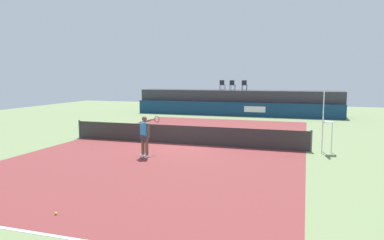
# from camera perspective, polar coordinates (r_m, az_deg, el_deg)

# --- Properties ---
(ground_plane) EXTENTS (48.00, 48.00, 0.00)m
(ground_plane) POSITION_cam_1_polar(r_m,az_deg,el_deg) (21.27, 1.29, -2.38)
(ground_plane) COLOR #6B7F51
(court_inner) EXTENTS (12.00, 22.00, 0.00)m
(court_inner) POSITION_cam_1_polar(r_m,az_deg,el_deg) (18.45, -1.35, -3.82)
(court_inner) COLOR maroon
(court_inner) RESTS_ON ground
(line_near_baseline) EXTENTS (12.00, 0.10, 0.00)m
(line_near_baseline) POSITION_cam_1_polar(r_m,az_deg,el_deg) (9.23, -25.05, -15.68)
(line_near_baseline) COLOR white
(line_near_baseline) RESTS_ON court_inner
(sponsor_wall) EXTENTS (18.00, 0.22, 1.20)m
(sponsor_wall) POSITION_cam_1_polar(r_m,az_deg,el_deg) (31.33, 6.74, 1.70)
(sponsor_wall) COLOR navy
(sponsor_wall) RESTS_ON ground
(spectator_platform) EXTENTS (18.00, 2.80, 2.20)m
(spectator_platform) POSITION_cam_1_polar(r_m,az_deg,el_deg) (33.05, 7.34, 2.83)
(spectator_platform) COLOR #38383D
(spectator_platform) RESTS_ON ground
(spectator_chair_far_left) EXTENTS (0.46, 0.46, 0.89)m
(spectator_chair_far_left) POSITION_cam_1_polar(r_m,az_deg,el_deg) (33.29, 4.84, 5.64)
(spectator_chair_far_left) COLOR #1E232D
(spectator_chair_far_left) RESTS_ON spectator_platform
(spectator_chair_left) EXTENTS (0.47, 0.47, 0.89)m
(spectator_chair_left) POSITION_cam_1_polar(r_m,az_deg,el_deg) (32.83, 6.43, 5.60)
(spectator_chair_left) COLOR #1E232D
(spectator_chair_left) RESTS_ON spectator_platform
(spectator_chair_center) EXTENTS (0.44, 0.44, 0.89)m
(spectator_chair_center) POSITION_cam_1_polar(r_m,az_deg,el_deg) (32.54, 8.32, 5.56)
(spectator_chair_center) COLOR #1E232D
(spectator_chair_center) RESTS_ON spectator_platform
(umpire_chair) EXTENTS (0.48, 0.48, 2.76)m
(umpire_chair) POSITION_cam_1_polar(r_m,az_deg,el_deg) (17.26, 20.41, 0.31)
(umpire_chair) COLOR white
(umpire_chair) RESTS_ON ground
(tennis_net) EXTENTS (12.40, 0.02, 0.95)m
(tennis_net) POSITION_cam_1_polar(r_m,az_deg,el_deg) (18.37, -1.36, -2.37)
(tennis_net) COLOR #2D2D2D
(tennis_net) RESTS_ON ground
(net_post_near) EXTENTS (0.10, 0.10, 1.00)m
(net_post_near) POSITION_cam_1_polar(r_m,az_deg,el_deg) (21.20, -17.41, -1.37)
(net_post_near) COLOR #4C4C51
(net_post_near) RESTS_ON ground
(net_post_far) EXTENTS (0.10, 0.10, 1.00)m
(net_post_far) POSITION_cam_1_polar(r_m,az_deg,el_deg) (17.39, 18.37, -3.18)
(net_post_far) COLOR #4C4C51
(net_post_far) RESTS_ON ground
(tennis_player) EXTENTS (0.57, 1.25, 1.77)m
(tennis_player) POSITION_cam_1_polar(r_m,az_deg,el_deg) (15.50, -7.45, -2.36)
(tennis_player) COLOR white
(tennis_player) RESTS_ON court_inner
(tennis_ball) EXTENTS (0.07, 0.07, 0.07)m
(tennis_ball) POSITION_cam_1_polar(r_m,az_deg,el_deg) (9.91, -20.78, -13.68)
(tennis_ball) COLOR #D8EA33
(tennis_ball) RESTS_ON court_inner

